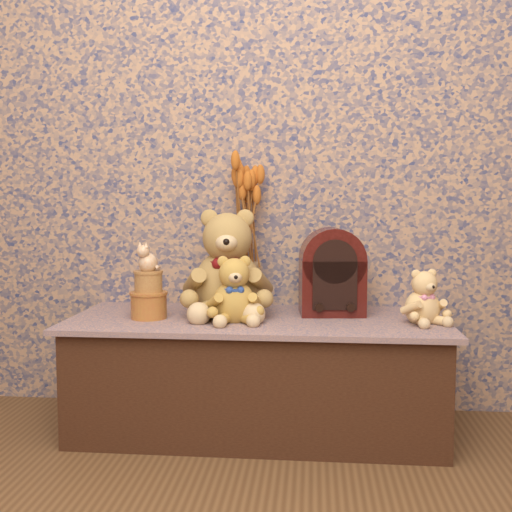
{
  "coord_description": "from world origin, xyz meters",
  "views": [
    {
      "loc": [
        0.21,
        -1.07,
        0.89
      ],
      "look_at": [
        0.0,
        1.16,
        0.68
      ],
      "focal_mm": 42.75,
      "sensor_mm": 36.0,
      "label": 1
    }
  ],
  "objects_px": {
    "teddy_small": "(423,294)",
    "ceramic_vase": "(247,285)",
    "teddy_medium": "(234,286)",
    "teddy_large": "(228,258)",
    "biscuit_tin_lower": "(149,305)",
    "cathedral_radio": "(332,271)",
    "cat_figurine": "(148,256)"
  },
  "relations": [
    {
      "from": "teddy_small",
      "to": "ceramic_vase",
      "type": "xyz_separation_m",
      "value": [
        -0.67,
        0.24,
        -0.01
      ]
    },
    {
      "from": "teddy_medium",
      "to": "teddy_small",
      "type": "relative_size",
      "value": 1.23
    },
    {
      "from": "teddy_large",
      "to": "teddy_medium",
      "type": "bearing_deg",
      "value": -78.73
    },
    {
      "from": "teddy_small",
      "to": "biscuit_tin_lower",
      "type": "bearing_deg",
      "value": 156.96
    },
    {
      "from": "biscuit_tin_lower",
      "to": "cathedral_radio",
      "type": "bearing_deg",
      "value": 12.23
    },
    {
      "from": "cathedral_radio",
      "to": "biscuit_tin_lower",
      "type": "bearing_deg",
      "value": -173.48
    },
    {
      "from": "teddy_small",
      "to": "ceramic_vase",
      "type": "distance_m",
      "value": 0.71
    },
    {
      "from": "cat_figurine",
      "to": "cathedral_radio",
      "type": "bearing_deg",
      "value": 36.88
    },
    {
      "from": "teddy_small",
      "to": "cat_figurine",
      "type": "distance_m",
      "value": 1.02
    },
    {
      "from": "teddy_large",
      "to": "cathedral_radio",
      "type": "bearing_deg",
      "value": -0.72
    },
    {
      "from": "ceramic_vase",
      "to": "biscuit_tin_lower",
      "type": "height_order",
      "value": "ceramic_vase"
    },
    {
      "from": "teddy_medium",
      "to": "ceramic_vase",
      "type": "height_order",
      "value": "teddy_medium"
    },
    {
      "from": "teddy_medium",
      "to": "teddy_small",
      "type": "distance_m",
      "value": 0.69
    },
    {
      "from": "ceramic_vase",
      "to": "cat_figurine",
      "type": "relative_size",
      "value": 1.66
    },
    {
      "from": "teddy_small",
      "to": "teddy_large",
      "type": "bearing_deg",
      "value": 148.46
    },
    {
      "from": "cat_figurine",
      "to": "teddy_medium",
      "type": "bearing_deg",
      "value": 20.26
    },
    {
      "from": "teddy_medium",
      "to": "biscuit_tin_lower",
      "type": "bearing_deg",
      "value": 163.25
    },
    {
      "from": "teddy_small",
      "to": "biscuit_tin_lower",
      "type": "distance_m",
      "value": 1.02
    },
    {
      "from": "ceramic_vase",
      "to": "biscuit_tin_lower",
      "type": "xyz_separation_m",
      "value": [
        -0.35,
        -0.25,
        -0.05
      ]
    },
    {
      "from": "biscuit_tin_lower",
      "to": "teddy_small",
      "type": "bearing_deg",
      "value": 0.43
    },
    {
      "from": "teddy_large",
      "to": "teddy_medium",
      "type": "distance_m",
      "value": 0.17
    },
    {
      "from": "ceramic_vase",
      "to": "teddy_small",
      "type": "bearing_deg",
      "value": -19.83
    },
    {
      "from": "biscuit_tin_lower",
      "to": "cat_figurine",
      "type": "xyz_separation_m",
      "value": [
        0.0,
        0.0,
        0.19
      ]
    },
    {
      "from": "teddy_medium",
      "to": "ceramic_vase",
      "type": "bearing_deg",
      "value": 73.4
    },
    {
      "from": "cathedral_radio",
      "to": "biscuit_tin_lower",
      "type": "relative_size",
      "value": 2.51
    },
    {
      "from": "teddy_large",
      "to": "ceramic_vase",
      "type": "distance_m",
      "value": 0.2
    },
    {
      "from": "ceramic_vase",
      "to": "cat_figurine",
      "type": "xyz_separation_m",
      "value": [
        -0.35,
        -0.25,
        0.14
      ]
    },
    {
      "from": "teddy_large",
      "to": "cathedral_radio",
      "type": "distance_m",
      "value": 0.41
    },
    {
      "from": "cathedral_radio",
      "to": "teddy_medium",
      "type": "bearing_deg",
      "value": -159.94
    },
    {
      "from": "ceramic_vase",
      "to": "biscuit_tin_lower",
      "type": "distance_m",
      "value": 0.43
    },
    {
      "from": "teddy_medium",
      "to": "cat_figurine",
      "type": "height_order",
      "value": "cat_figurine"
    },
    {
      "from": "teddy_small",
      "to": "cathedral_radio",
      "type": "height_order",
      "value": "cathedral_radio"
    }
  ]
}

